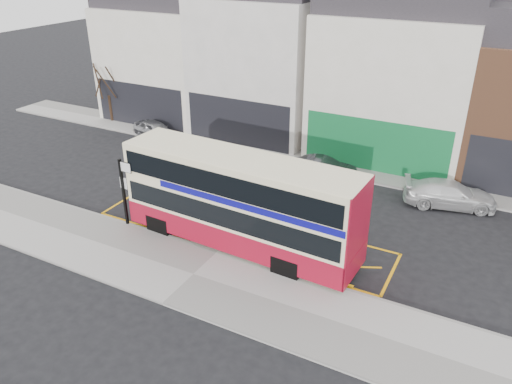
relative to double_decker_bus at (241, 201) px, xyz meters
The scene contains 15 objects.
ground 2.38m from the double_decker_bus, 133.88° to the right, with size 120.00×120.00×0.00m, color black.
pavement 3.66m from the double_decker_bus, 101.23° to the right, with size 40.00×4.00×0.15m, color #A7A49F.
kerb 2.43m from the double_decker_bus, 120.59° to the right, with size 40.00×0.15×0.15m, color gray.
far_pavement 10.64m from the double_decker_bus, 93.17° to the left, with size 50.00×3.00×0.15m, color #A7A49F.
road_markings 2.51m from the double_decker_bus, 119.87° to the left, with size 14.00×3.40×0.01m, color #FFAD0D, non-canonical shape.
terrace_far_left 20.29m from the double_decker_bus, 134.37° to the left, with size 8.00×8.01×10.80m.
terrace_left 15.92m from the double_decker_bus, 112.89° to the left, with size 8.00×8.01×11.80m.
terrace_green_shop 14.96m from the double_decker_bus, 78.51° to the left, with size 9.00×8.01×11.30m.
double_decker_bus is the anchor object (origin of this frame).
bus_stop_post 5.62m from the double_decker_bus, 169.82° to the right, with size 0.82×0.14×3.29m.
car_silver 14.97m from the double_decker_bus, 142.32° to the left, with size 1.45×3.60×1.23m, color #999A9E.
car_grey 8.47m from the double_decker_bus, 85.25° to the left, with size 1.31×3.76×1.24m, color #393B40.
car_white 11.24m from the double_decker_bus, 47.58° to the left, with size 1.83×4.51×1.31m, color silver.
street_tree_left 19.88m from the double_decker_bus, 148.35° to the left, with size 2.57×2.57×5.54m.
street_tree_right 12.44m from the double_decker_bus, 69.20° to the left, with size 2.56×2.56×5.52m.
Camera 1 is at (9.85, -15.64, 12.04)m, focal length 35.00 mm.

